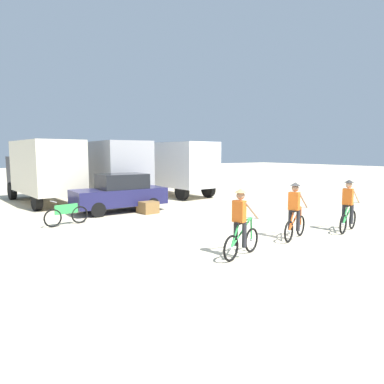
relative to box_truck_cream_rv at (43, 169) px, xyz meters
name	(u,v)px	position (x,y,z in m)	size (l,w,h in m)	color
ground_plane	(248,237)	(4.10, -11.72, -1.87)	(120.00, 120.00, 0.00)	beige
box_truck_cream_rv	(43,169)	(0.00, 0.00, 0.00)	(3.08, 6.96, 3.35)	beige
box_truck_grey_hauler	(112,167)	(3.67, -0.41, 0.00)	(2.41, 6.76, 3.35)	#9E9EA3
box_truck_avon_van	(173,166)	(7.62, -0.71, 0.00)	(3.08, 6.97, 3.35)	white
sedan_parked	(120,193)	(2.45, -4.80, -0.99)	(4.25, 1.87, 1.76)	#1E1E4C
cyclist_orange_shirt	(241,226)	(2.50, -13.22, -1.03)	(1.66, 0.70, 1.82)	black
cyclist_cowboy_hat	(295,213)	(5.16, -12.72, -1.03)	(1.64, 0.75, 1.82)	black
cyclist_near_camera	(348,208)	(7.55, -13.00, -1.03)	(1.67, 0.67, 1.82)	black
bicycle_spare	(66,215)	(-0.38, -6.59, -1.48)	(1.71, 0.54, 0.97)	black
supply_crate	(148,207)	(3.35, -5.84, -1.61)	(0.74, 0.85, 0.54)	olive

